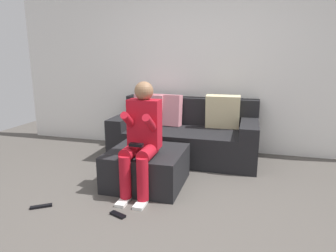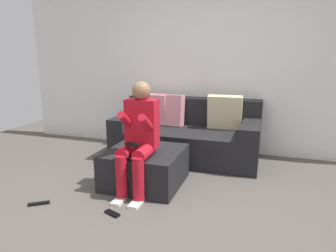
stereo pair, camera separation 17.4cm
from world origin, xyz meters
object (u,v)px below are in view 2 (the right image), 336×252
person_seated (138,135)px  couch_sectional (187,134)px  remote_near_ottoman (112,213)px  remote_by_storage_bin (39,203)px  ottoman (145,167)px

person_seated → couch_sectional: bearing=81.9°
person_seated → remote_near_ottoman: 0.82m
couch_sectional → remote_by_storage_bin: couch_sectional is taller
remote_near_ottoman → couch_sectional: bearing=104.0°
ottoman → person_seated: (0.02, -0.21, 0.43)m
couch_sectional → ottoman: (-0.20, -1.09, -0.13)m
couch_sectional → remote_by_storage_bin: (-1.01, -1.89, -0.32)m
couch_sectional → ottoman: size_ratio=2.43×
ottoman → person_seated: size_ratio=0.70×
person_seated → remote_by_storage_bin: person_seated is taller
ottoman → remote_by_storage_bin: 1.15m
couch_sectional → remote_near_ottoman: 1.87m
remote_near_ottoman → remote_by_storage_bin: bearing=-154.8°
couch_sectional → remote_near_ottoman: size_ratio=12.39×
couch_sectional → person_seated: person_seated is taller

